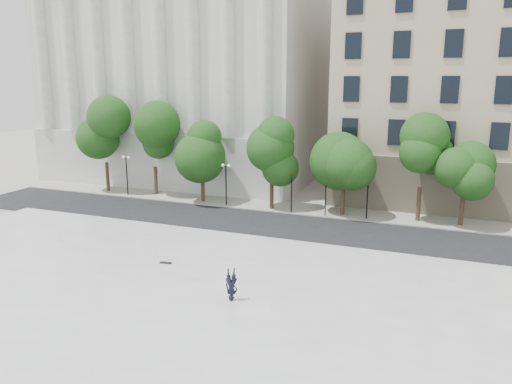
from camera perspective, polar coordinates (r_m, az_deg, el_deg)
ground at (r=24.93m, az=-11.87°, el=-15.16°), size 160.00×160.00×0.00m
plaza at (r=27.10m, az=-8.35°, el=-12.10°), size 44.00×22.00×0.45m
street at (r=40.00m, az=2.38°, el=-3.99°), size 60.00×8.00×0.02m
far_sidewalk at (r=45.49m, az=4.87°, el=-1.88°), size 60.00×4.00×0.12m
building_west at (r=63.99m, az=-6.10°, el=13.94°), size 31.50×27.65×25.60m
traffic_light_west at (r=43.14m, az=4.11°, el=2.33°), size 0.62×1.88×4.24m
traffic_light_east at (r=42.36m, az=8.04°, el=2.00°), size 0.77×1.81×4.21m
person_lying at (r=26.21m, az=-2.80°, el=-11.76°), size 1.23×1.83×0.47m
skateboard at (r=31.57m, az=-10.29°, el=-7.96°), size 0.75×0.31×0.08m
street_trees at (r=44.07m, az=4.32°, el=4.35°), size 45.85×5.02×7.60m
lamp_posts at (r=43.37m, az=5.16°, el=1.26°), size 37.51×0.28×4.46m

